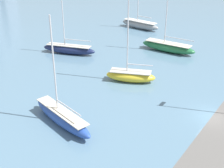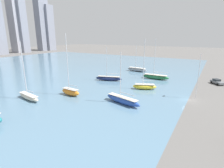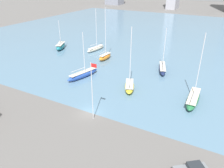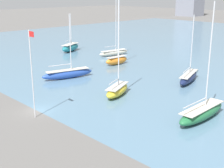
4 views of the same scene
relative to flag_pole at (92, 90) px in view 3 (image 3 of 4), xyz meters
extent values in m
plane|color=#605E5B|center=(-1.96, 1.48, -6.44)|extent=(500.00, 500.00, 0.00)
cube|color=slate|center=(-1.96, 71.48, -6.44)|extent=(180.00, 140.00, 0.00)
cylinder|color=silver|center=(-0.06, 0.00, -0.49)|extent=(0.14, 0.14, 11.90)
cube|color=red|center=(0.56, 0.00, 4.96)|extent=(1.10, 0.03, 0.70)
ellipsoid|color=beige|center=(-23.20, 37.64, -5.73)|extent=(3.02, 9.35, 1.43)
cube|color=silver|center=(-23.20, 37.64, -5.06)|extent=(2.48, 7.67, 0.10)
cube|color=#2D2D33|center=(-23.20, 37.64, -6.12)|extent=(0.39, 1.66, 0.64)
cylinder|color=silver|center=(-23.10, 38.32, 1.79)|extent=(0.18, 0.18, 13.60)
cylinder|color=silver|center=(-23.36, 36.54, -3.91)|extent=(0.66, 3.59, 0.14)
ellipsoid|color=yellow|center=(1.08, 14.73, -5.61)|extent=(4.94, 7.59, 1.66)
cube|color=#BCB7AD|center=(1.08, 14.73, -4.83)|extent=(4.05, 6.23, 0.10)
cube|color=#2D2D33|center=(1.08, 14.73, -6.07)|extent=(0.66, 1.27, 0.75)
cylinder|color=silver|center=(0.86, 15.24, 2.05)|extent=(0.18, 0.18, 13.67)
cylinder|color=silver|center=(1.59, 13.52, -3.68)|extent=(1.59, 3.50, 0.14)
ellipsoid|color=#19234C|center=(4.79, 30.19, -5.62)|extent=(5.03, 10.10, 1.63)
cube|color=#BCB7AD|center=(4.79, 30.19, -4.85)|extent=(4.12, 8.29, 0.10)
cube|color=#2D2D33|center=(4.79, 30.19, -6.07)|extent=(0.72, 1.76, 0.74)
cylinder|color=silver|center=(4.55, 30.90, 0.62)|extent=(0.18, 0.18, 10.85)
cylinder|color=silver|center=(5.34, 28.53, -3.70)|extent=(1.72, 4.79, 0.14)
ellipsoid|color=#284CA8|center=(-13.20, 15.14, -5.57)|extent=(4.40, 10.65, 1.73)
cube|color=beige|center=(-13.20, 15.14, -4.76)|extent=(3.61, 8.73, 0.10)
cube|color=#2D2D33|center=(-13.20, 15.14, -6.05)|extent=(0.62, 1.87, 0.78)
cylinder|color=silver|center=(-13.00, 15.91, 0.68)|extent=(0.18, 0.18, 10.78)
cylinder|color=silver|center=(-13.57, 13.67, -3.61)|extent=(1.26, 4.50, 0.14)
ellipsoid|color=#236B3D|center=(16.06, 15.85, -5.57)|extent=(2.68, 10.45, 1.73)
cube|color=beige|center=(16.06, 15.85, -4.76)|extent=(2.20, 8.57, 0.10)
cube|color=#2D2D33|center=(16.06, 15.85, -6.05)|extent=(0.21, 1.87, 0.78)
cylinder|color=silver|center=(16.04, 16.63, 2.13)|extent=(0.18, 0.18, 13.67)
cylinder|color=silver|center=(16.11, 13.85, -3.61)|extent=(0.28, 5.56, 0.14)
ellipsoid|color=orange|center=(-15.06, 30.61, -5.49)|extent=(2.28, 6.42, 1.90)
cube|color=#BCB7AD|center=(-15.06, 30.61, -4.59)|extent=(1.87, 5.26, 0.10)
cube|color=#2D2D33|center=(-15.06, 30.61, -6.01)|extent=(0.23, 1.14, 0.86)
cylinder|color=silver|center=(-15.04, 31.08, 2.93)|extent=(0.18, 0.18, 14.94)
cylinder|color=silver|center=(-15.13, 29.42, -3.44)|extent=(0.34, 3.34, 0.14)
ellipsoid|color=#1E757F|center=(-36.14, 32.90, -5.37)|extent=(5.68, 8.46, 2.13)
cube|color=#BCB7AD|center=(-36.14, 32.90, -4.36)|extent=(4.65, 6.94, 0.10)
cube|color=#2D2D33|center=(-36.14, 32.90, -5.96)|extent=(0.74, 1.40, 0.96)
cylinder|color=silver|center=(-36.39, 33.46, -0.05)|extent=(0.18, 0.18, 8.52)
cylinder|color=silver|center=(-35.76, 32.05, -3.21)|extent=(1.40, 2.87, 0.14)
cube|color=#23282D|center=(19.89, -4.58, -5.01)|extent=(2.74, 2.70, 0.65)
cylinder|color=black|center=(20.02, -3.15, -6.06)|extent=(0.79, 0.70, 0.77)
camera|label=1|loc=(-34.90, -6.88, 13.33)|focal=50.00mm
camera|label=2|loc=(-49.29, -3.15, 9.60)|focal=28.00mm
camera|label=3|loc=(20.10, -29.55, 18.89)|focal=35.00mm
camera|label=4|loc=(35.71, -19.91, 10.11)|focal=50.00mm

